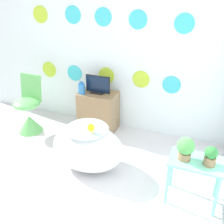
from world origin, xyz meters
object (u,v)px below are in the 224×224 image
at_px(vase, 82,88).
at_px(potted_plant_right, 211,156).
at_px(bathtub, 88,147).
at_px(potted_plant_left, 185,148).
at_px(tv, 98,85).
at_px(chair, 29,114).

distance_m(vase, potted_plant_right, 1.93).
distance_m(bathtub, potted_plant_left, 1.11).
distance_m(bathtub, tv, 0.98).
distance_m(bathtub, chair, 1.23).
relative_size(chair, potted_plant_left, 3.62).
bearing_deg(tv, vase, -153.08).
bearing_deg(vase, chair, -155.69).
distance_m(chair, tv, 1.06).
relative_size(bathtub, chair, 1.02).
height_order(tv, vase, tv).
height_order(bathtub, vase, vase).
height_order(potted_plant_left, potted_plant_right, potted_plant_left).
height_order(vase, potted_plant_right, vase).
height_order(bathtub, potted_plant_left, potted_plant_left).
xyz_separation_m(vase, potted_plant_left, (1.50, -0.86, -0.04)).
bearing_deg(potted_plant_left, potted_plant_right, -0.58).
relative_size(tv, potted_plant_right, 1.87).
bearing_deg(chair, potted_plant_left, -14.08).
height_order(tv, potted_plant_right, tv).
xyz_separation_m(tv, vase, (-0.20, -0.10, -0.03)).
distance_m(bathtub, vase, 0.95).
bearing_deg(bathtub, chair, 158.91).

